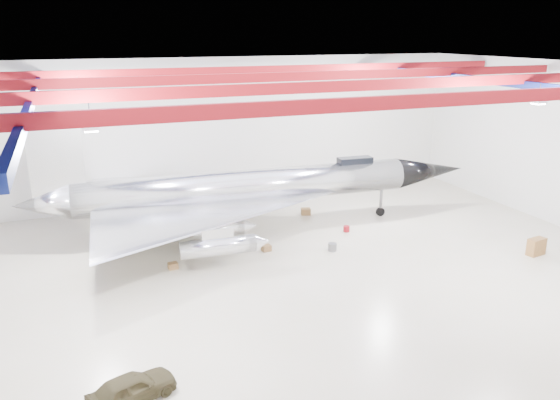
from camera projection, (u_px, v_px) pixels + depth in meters
name	position (u px, v px, depth m)	size (l,w,h in m)	color
floor	(292.00, 272.00, 30.32)	(40.00, 40.00, 0.00)	#BAB294
wall_back	(218.00, 130.00, 42.04)	(40.00, 40.00, 0.00)	silver
ceiling	(293.00, 69.00, 27.07)	(40.00, 40.00, 0.00)	#0A0F38
ceiling_structure	(293.00, 83.00, 27.27)	(39.50, 29.50, 1.08)	maroon
jet_aircraft	(247.00, 191.00, 35.88)	(30.72, 18.57, 8.37)	silver
jeep	(132.00, 388.00, 19.57)	(1.30, 3.24, 1.10)	#38311C
desk	(536.00, 247.00, 32.53)	(1.13, 0.57, 1.04)	brown
crate_ply	(173.00, 266.00, 30.69)	(0.53, 0.42, 0.37)	olive
toolbox_red	(207.00, 224.00, 37.46)	(0.46, 0.37, 0.32)	maroon
engine_drum	(332.00, 247.00, 33.22)	(0.53, 0.53, 0.48)	#59595B
parts_bin	(306.00, 211.00, 39.80)	(0.67, 0.54, 0.47)	olive
crate_small	(191.00, 242.00, 34.33)	(0.33, 0.27, 0.23)	#59595B
tool_chest	(346.00, 229.00, 36.42)	(0.42, 0.42, 0.38)	maroon
oil_barrel	(266.00, 248.00, 33.19)	(0.53, 0.43, 0.37)	olive
spares_box	(232.00, 214.00, 39.33)	(0.43, 0.43, 0.38)	#59595B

